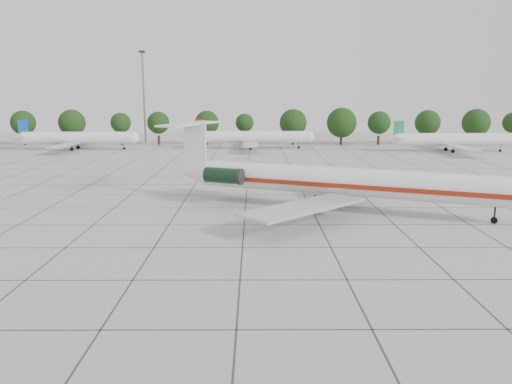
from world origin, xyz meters
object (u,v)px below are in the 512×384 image
main_airliner (327,180)px  bg_airliner_c (254,137)px  bg_airliner_b (78,138)px  bg_airliner_d (453,140)px  floodlight_mast (144,92)px

main_airliner → bg_airliner_c: size_ratio=1.46×
bg_airliner_c → main_airliner: bearing=-82.7°
bg_airliner_b → bg_airliner_d: size_ratio=1.00×
main_airliner → bg_airliner_b: 83.71m
main_airliner → bg_airliner_b: (-52.39, 65.29, -0.63)m
bg_airliner_d → floodlight_mast: (-78.76, 24.21, 11.37)m
floodlight_mast → main_airliner: bearing=-64.9°
main_airliner → bg_airliner_c: 68.07m
bg_airliner_b → floodlight_mast: size_ratio=1.11×
bg_airliner_d → floodlight_mast: 83.18m
bg_airliner_c → bg_airliner_b: bearing=-177.1°
main_airliner → floodlight_mast: size_ratio=1.62×
bg_airliner_b → floodlight_mast: 25.77m
main_airliner → bg_airliner_b: bearing=150.8°
bg_airliner_b → bg_airliner_d: bearing=-3.1°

